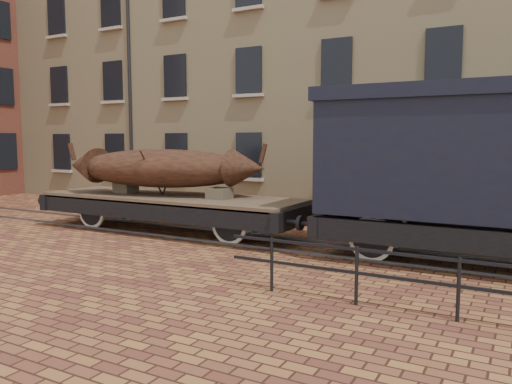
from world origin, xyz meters
The scene contains 6 objects.
ground centered at (0.00, 0.00, 0.00)m, with size 90.00×90.00×0.00m, color #5C2D22.
warehouse_cream centered at (3.00, 9.99, 7.00)m, with size 40.00×10.19×14.00m.
rail_track centered at (0.00, 0.00, 0.03)m, with size 30.00×1.52×0.06m.
flatcar_wagon centered at (-2.39, 0.00, 0.88)m, with size 9.39×2.55×1.42m.
iron_boat centered at (-2.68, 0.00, 1.92)m, with size 6.55×2.93×1.58m.
goods_van centered at (6.06, 0.00, 2.49)m, with size 7.69×2.80×3.98m.
Camera 1 is at (7.08, -11.77, 2.77)m, focal length 35.00 mm.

